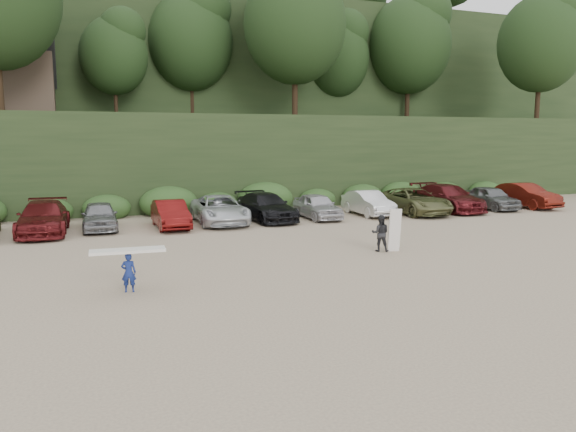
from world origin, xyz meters
name	(u,v)px	position (x,y,z in m)	size (l,w,h in m)	color
ground	(289,263)	(0.00, 0.00, 0.00)	(120.00, 120.00, 0.00)	tan
hillside_backdrop	(145,65)	(-0.26, 35.93, 11.22)	(90.00, 41.50, 28.00)	black
parked_cars	(260,208)	(2.23, 10.02, 0.75)	(39.72, 6.11, 1.64)	silver
child_surfer	(128,263)	(-5.85, -1.82, 0.89)	(2.21, 0.74, 1.30)	navy
adult_surfer	(382,233)	(4.27, 0.68, 0.75)	(1.20, 0.87, 1.75)	black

